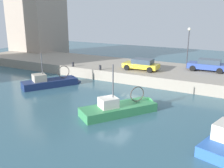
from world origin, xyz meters
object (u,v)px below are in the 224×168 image
object	(u,v)px
fishing_boat_green	(123,112)
fishing_boat_navy	(53,85)
parked_car_blue	(208,65)
parked_car_yellow	(141,64)
mooring_bollard_north	(73,64)
quay_streetlamp	(188,41)
mooring_bollard_mid	(100,67)

from	to	relation	value
fishing_boat_green	fishing_boat_navy	size ratio (longest dim) A/B	1.03
parked_car_blue	parked_car_yellow	bearing A→B (deg)	115.75
mooring_bollard_north	quay_streetlamp	size ratio (longest dim) A/B	0.11
parked_car_yellow	quay_streetlamp	size ratio (longest dim) A/B	0.86
fishing_boat_green	mooring_bollard_mid	xyz separation A→B (m)	(7.99, 7.06, 1.38)
fishing_boat_green	parked_car_yellow	world-z (taller)	fishing_boat_green
parked_car_yellow	mooring_bollard_north	bearing A→B (deg)	105.13
mooring_bollard_north	parked_car_yellow	bearing A→B (deg)	-74.87
mooring_bollard_north	quay_streetlamp	xyz separation A→B (m)	(5.65, -12.69, 2.98)
parked_car_yellow	parked_car_blue	bearing A→B (deg)	-64.25
fishing_boat_navy	parked_car_blue	size ratio (longest dim) A/B	1.52
mooring_bollard_mid	mooring_bollard_north	size ratio (longest dim) A/B	1.00
fishing_boat_green	mooring_bollard_north	size ratio (longest dim) A/B	12.19
mooring_bollard_mid	mooring_bollard_north	distance (m)	4.00
parked_car_blue	mooring_bollard_mid	size ratio (longest dim) A/B	7.78
fishing_boat_green	parked_car_blue	world-z (taller)	fishing_boat_green
fishing_boat_green	parked_car_yellow	distance (m)	10.75
fishing_boat_navy	quay_streetlamp	bearing A→B (deg)	-48.46
parked_car_yellow	mooring_bollard_north	xyz separation A→B (m)	(-2.24, 8.28, -0.41)
parked_car_blue	quay_streetlamp	world-z (taller)	quay_streetlamp
fishing_boat_green	mooring_bollard_north	world-z (taller)	fishing_boat_green
parked_car_blue	mooring_bollard_mid	distance (m)	12.42
fishing_boat_navy	mooring_bollard_north	world-z (taller)	fishing_boat_navy
fishing_boat_navy	parked_car_yellow	bearing A→B (deg)	-46.38
fishing_boat_navy	mooring_bollard_north	distance (m)	5.06
fishing_boat_navy	parked_car_yellow	size ratio (longest dim) A/B	1.57
mooring_bollard_mid	parked_car_blue	bearing A→B (deg)	-63.52
parked_car_yellow	parked_car_blue	xyz separation A→B (m)	(3.30, -6.83, 0.03)
parked_car_yellow	quay_streetlamp	xyz separation A→B (m)	(3.41, -4.41, 2.57)
fishing_boat_navy	parked_car_blue	bearing A→B (deg)	-54.00
quay_streetlamp	parked_car_blue	bearing A→B (deg)	-92.75
parked_car_blue	mooring_bollard_north	bearing A→B (deg)	110.11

